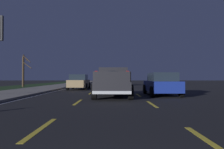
# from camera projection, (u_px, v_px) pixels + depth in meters

# --- Properties ---
(ground) EXTENTS (144.00, 144.00, 0.00)m
(ground) POSITION_uv_depth(u_px,v_px,m) (113.00, 87.00, 27.29)
(ground) COLOR black
(sidewalk_shoulder) EXTENTS (108.00, 4.00, 0.12)m
(sidewalk_shoulder) POSITION_uv_depth(u_px,v_px,m) (53.00, 87.00, 27.29)
(sidewalk_shoulder) COLOR gray
(sidewalk_shoulder) RESTS_ON ground
(grass_verge) EXTENTS (108.00, 6.00, 0.01)m
(grass_verge) POSITION_uv_depth(u_px,v_px,m) (13.00, 87.00, 27.29)
(grass_verge) COLOR #1E3819
(grass_verge) RESTS_ON ground
(lane_markings) EXTENTS (108.00, 7.04, 0.01)m
(lane_markings) POSITION_uv_depth(u_px,v_px,m) (90.00, 86.00, 30.12)
(lane_markings) COLOR yellow
(lane_markings) RESTS_ON ground
(pickup_truck) EXTENTS (5.48, 2.39, 1.87)m
(pickup_truck) POSITION_uv_depth(u_px,v_px,m) (113.00, 81.00, 13.83)
(pickup_truck) COLOR #232328
(pickup_truck) RESTS_ON ground
(sedan_tan) EXTENTS (4.41, 2.04, 1.54)m
(sedan_tan) POSITION_uv_depth(u_px,v_px,m) (79.00, 82.00, 22.57)
(sedan_tan) COLOR #9E845B
(sedan_tan) RESTS_ON ground
(sedan_black) EXTENTS (4.43, 2.07, 1.54)m
(sedan_black) POSITION_uv_depth(u_px,v_px,m) (112.00, 81.00, 33.39)
(sedan_black) COLOR black
(sedan_black) RESTS_ON ground
(sedan_blue) EXTENTS (4.40, 2.03, 1.54)m
(sedan_blue) POSITION_uv_depth(u_px,v_px,m) (161.00, 84.00, 14.88)
(sedan_blue) COLOR navy
(sedan_blue) RESTS_ON ground
(bare_tree_far) EXTENTS (1.63, 1.60, 4.38)m
(bare_tree_far) POSITION_uv_depth(u_px,v_px,m) (24.00, 70.00, 29.26)
(bare_tree_far) COLOR #423323
(bare_tree_far) RESTS_ON ground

